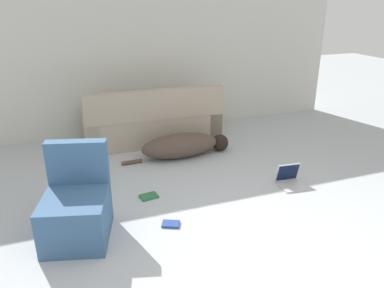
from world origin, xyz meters
TOP-DOWN VIEW (x-y plane):
  - ground_plane at (0.00, 0.00)m, footprint 20.00×20.00m
  - wall_back at (0.00, 3.80)m, footprint 6.74×0.06m
  - couch at (-0.12, 3.19)m, footprint 2.07×0.81m
  - dog at (0.13, 2.46)m, footprint 1.59×0.48m
  - cat at (-1.23, 2.22)m, footprint 0.41×0.45m
  - laptop_open at (1.06, 1.20)m, footprint 0.31×0.33m
  - book_green at (-0.61, 1.47)m, footprint 0.21×0.17m
  - book_blue at (-0.54, 0.86)m, footprint 0.21×0.18m
  - side_chair at (-1.41, 1.00)m, footprint 0.73×0.80m

SIDE VIEW (x-z plane):
  - ground_plane at x=0.00m, z-range 0.00..0.00m
  - book_green at x=-0.61m, z-range 0.00..0.02m
  - book_blue at x=-0.54m, z-range 0.00..0.02m
  - cat at x=-1.23m, z-range 0.00..0.13m
  - laptop_open at x=1.06m, z-range -0.04..0.21m
  - dog at x=0.13m, z-range 0.00..0.33m
  - side_chair at x=-1.41m, z-range -0.15..0.72m
  - couch at x=-0.12m, z-range -0.15..0.73m
  - wall_back at x=0.00m, z-range 0.00..2.54m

